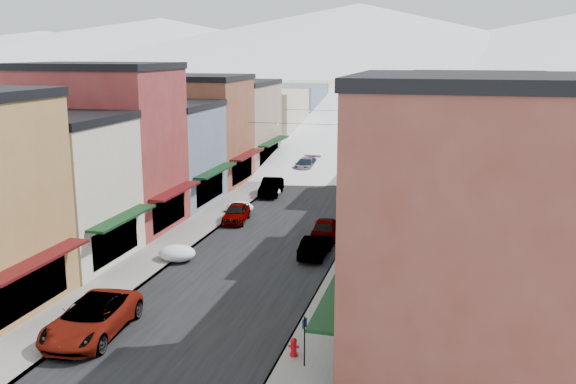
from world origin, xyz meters
The scene contains 39 objects.
ground centered at (0.00, 0.00, 0.00)m, with size 600.00×600.00×0.00m, color gray.
road centered at (0.00, 60.00, 0.01)m, with size 10.00×160.00×0.01m, color black.
sidewalk_left centered at (-6.60, 60.00, 0.07)m, with size 3.20×160.00×0.15m, color gray.
sidewalk_right centered at (6.60, 60.00, 0.07)m, with size 3.20×160.00×0.15m, color gray.
curb_left centered at (-5.05, 60.00, 0.07)m, with size 0.10×160.00×0.15m, color slate.
curb_right centered at (5.05, 60.00, 0.07)m, with size 0.10×160.00×0.15m, color slate.
bldg_l_cream centered at (-13.19, 12.50, 4.76)m, with size 11.30×8.20×9.50m.
bldg_l_brick_near centered at (-13.69, 20.50, 6.26)m, with size 12.30×8.20×12.50m.
bldg_l_grayblue centered at (-13.19, 29.00, 4.51)m, with size 11.30×9.20×9.00m.
bldg_l_brick_far centered at (-14.19, 38.00, 5.51)m, with size 13.30×9.20×11.00m.
bldg_l_tan centered at (-13.19, 48.00, 5.01)m, with size 11.30×11.20×10.00m.
bldg_r_brick_near centered at (13.69, 3.00, 6.26)m, with size 12.30×9.20×12.50m.
bldg_r_green centered at (13.19, 12.00, 4.76)m, with size 11.30×9.20×9.50m.
bldg_r_blue centered at (13.19, 21.00, 5.26)m, with size 11.30×9.20×10.50m.
bldg_r_cream centered at (13.69, 30.00, 4.51)m, with size 12.30×9.20×9.00m.
bldg_r_brick_far centered at (14.19, 39.00, 5.76)m, with size 13.30×9.20×11.50m.
bldg_r_tan centered at (13.19, 49.00, 4.76)m, with size 11.30×11.20×9.50m.
distant_blocks centered at (0.00, 83.00, 4.00)m, with size 34.00×55.00×8.00m.
mountain_ridge centered at (-19.47, 277.18, 14.36)m, with size 670.00×340.00×34.00m.
overhead_cables centered at (0.00, 47.50, 6.20)m, with size 16.40×15.04×0.04m.
car_white_suv centered at (-4.30, 3.00, 0.88)m, with size 2.93×6.35×1.76m, color silver.
car_silver_sedan centered at (-4.30, 24.52, 0.74)m, with size 1.74×4.33×1.47m, color #95989C.
car_dark_hatch centered at (-4.19, 34.43, 0.80)m, with size 1.69×4.84×1.60m, color black.
car_silver_wagon centered at (-3.53, 46.59, 0.80)m, with size 2.25×5.53×1.61m, color #9FA2A7.
car_green_sedan centered at (3.63, 17.41, 0.71)m, with size 1.50×4.31×1.42m, color black.
car_gray_suv centered at (3.50, 21.81, 0.79)m, with size 1.87×4.64×1.58m, color #969A9F.
car_black_sedan centered at (3.50, 37.31, 0.75)m, with size 2.11×5.19×1.51m, color black.
car_lane_silver centered at (-2.20, 60.75, 0.76)m, with size 1.80×4.47×1.52m, color gray.
car_lane_white centered at (0.74, 69.83, 0.81)m, with size 2.70×5.86×1.63m, color silver.
fire_hydrant centered at (5.63, 3.05, 0.54)m, with size 0.49×0.37×0.85m.
parking_sign centered at (6.29, 2.23, 1.48)m, with size 0.15×0.29×2.27m.
trash_can centered at (5.60, 21.50, 0.61)m, with size 0.53×0.53×0.90m.
streetlamp_near centered at (5.20, 24.34, 3.07)m, with size 0.38×0.38×4.62m.
streetlamp_far centered at (5.20, 49.67, 3.11)m, with size 0.39×0.39×4.69m.
planter_near centered at (7.01, 7.02, 0.42)m, with size 0.49×0.42×0.54m, color #3F7233.
planter_far centered at (7.61, 9.99, 0.42)m, with size 0.30×0.30×0.53m, color #2E652E.
snow_pile_near centered at (-4.88, 14.45, 0.49)m, with size 2.42×2.69×1.03m.
snow_pile_mid centered at (-4.88, 27.35, 0.46)m, with size 2.29×2.61×0.97m.
snow_pile_far centered at (-4.28, 34.00, 0.47)m, with size 2.31×2.62×0.98m.
Camera 1 is at (11.78, -22.38, 13.37)m, focal length 40.00 mm.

